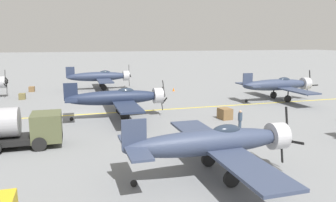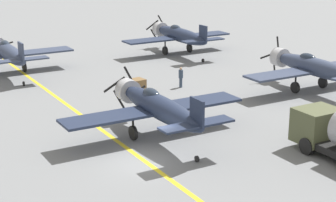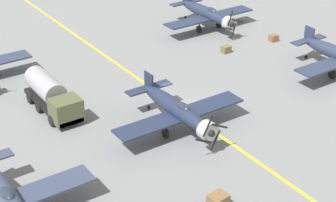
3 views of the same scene
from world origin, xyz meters
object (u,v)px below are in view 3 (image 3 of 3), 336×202
(supply_crate_mid_lane, at_px, (274,38))
(supply_crate_outboard, at_px, (226,49))
(fuel_tanker, at_px, (52,96))
(supply_crate_by_tanker, at_px, (218,202))
(airplane_mid_center, at_px, (178,110))
(airplane_near_left, at_px, (208,14))
(airplane_mid_right, at_px, (5,196))

(supply_crate_mid_lane, relative_size, supply_crate_outboard, 0.99)
(fuel_tanker, bearing_deg, supply_crate_mid_lane, -178.08)
(fuel_tanker, bearing_deg, supply_crate_by_tanker, 101.03)
(airplane_mid_center, distance_m, supply_crate_mid_lane, 23.09)
(airplane_mid_center, bearing_deg, supply_crate_mid_lane, -151.07)
(supply_crate_mid_lane, xyz_separation_m, supply_crate_outboard, (6.70, -0.50, 0.01))
(airplane_mid_center, bearing_deg, supply_crate_outboard, -139.90)
(airplane_near_left, relative_size, supply_crate_mid_lane, 12.93)
(airplane_mid_center, relative_size, supply_crate_mid_lane, 12.93)
(airplane_mid_right, xyz_separation_m, supply_crate_outboard, (-29.92, -13.67, -1.62))
(airplane_mid_center, height_order, supply_crate_mid_lane, airplane_mid_center)
(airplane_near_left, relative_size, supply_crate_by_tanker, 9.31)
(airplane_mid_center, height_order, fuel_tanker, airplane_mid_center)
(airplane_mid_center, relative_size, airplane_mid_right, 1.00)
(supply_crate_by_tanker, bearing_deg, airplane_mid_right, -28.93)
(airplane_mid_right, height_order, fuel_tanker, airplane_mid_right)
(airplane_near_left, height_order, supply_crate_mid_lane, airplane_near_left)
(fuel_tanker, height_order, supply_crate_outboard, fuel_tanker)
(fuel_tanker, bearing_deg, airplane_mid_center, 128.34)
(supply_crate_outboard, bearing_deg, airplane_mid_center, 37.28)
(fuel_tanker, xyz_separation_m, supply_crate_outboard, (-21.26, -1.44, -1.12))
(airplane_mid_right, bearing_deg, supply_crate_by_tanker, 133.59)
(airplane_mid_right, bearing_deg, airplane_near_left, -165.33)
(airplane_near_left, distance_m, supply_crate_by_tanker, 33.95)
(airplane_near_left, distance_m, supply_crate_mid_lane, 8.50)
(supply_crate_outboard, bearing_deg, supply_crate_by_tanker, 49.48)
(supply_crate_outboard, bearing_deg, fuel_tanker, 3.88)
(supply_crate_mid_lane, bearing_deg, airplane_mid_center, 26.11)
(airplane_mid_center, xyz_separation_m, supply_crate_mid_lane, (-20.68, -10.14, -1.63))
(airplane_mid_center, distance_m, airplane_near_left, 24.04)
(fuel_tanker, bearing_deg, airplane_mid_right, 54.69)
(supply_crate_by_tanker, bearing_deg, supply_crate_outboard, -130.52)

